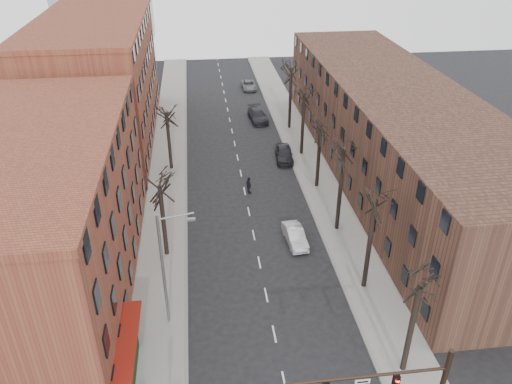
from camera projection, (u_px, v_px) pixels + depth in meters
name	position (u px, v px, depth m)	size (l,w,h in m)	color
sidewalk_left	(168.00, 164.00, 56.61)	(4.00, 90.00, 0.15)	gray
sidewalk_right	(306.00, 157.00, 58.31)	(4.00, 90.00, 0.15)	gray
building_left_near	(40.00, 221.00, 35.59)	(12.00, 26.00, 12.00)	brown
building_left_far	(98.00, 84.00, 60.07)	(12.00, 28.00, 14.00)	brown
building_right	(393.00, 131.00, 52.40)	(12.00, 50.00, 10.00)	#533326
awning_left	(132.00, 371.00, 31.52)	(1.20, 7.00, 0.15)	maroon
hedge	(128.00, 377.00, 30.33)	(0.80, 6.00, 1.00)	#133615
tree_right_a	(402.00, 370.00, 31.60)	(5.20, 5.20, 10.00)	black
tree_right_b	(363.00, 287.00, 38.49)	(5.20, 5.20, 10.80)	black
tree_right_c	(336.00, 229.00, 45.38)	(5.20, 5.20, 11.60)	black
tree_right_d	(317.00, 187.00, 52.27)	(5.20, 5.20, 10.00)	black
tree_right_e	(301.00, 154.00, 59.16)	(5.20, 5.20, 10.80)	black
tree_right_f	(289.00, 128.00, 66.05)	(5.20, 5.20, 11.60)	black
tree_left_a	(167.00, 255.00, 42.05)	(5.20, 5.20, 9.50)	black
tree_left_b	(172.00, 169.00, 55.83)	(5.20, 5.20, 9.50)	black
streetlight	(165.00, 266.00, 32.73)	(2.45, 0.22, 9.03)	slate
silver_sedan	(295.00, 236.00, 43.25)	(1.45, 4.16, 1.37)	silver
parked_car_near	(284.00, 154.00, 57.39)	(1.89, 4.69, 1.60)	black
parked_car_mid	(258.00, 115.00, 68.03)	(2.16, 5.30, 1.54)	black
parked_car_far	(249.00, 85.00, 79.96)	(2.14, 4.64, 1.29)	slate
pedestrian_crossing	(249.00, 185.00, 50.67)	(1.07, 0.44, 1.82)	black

